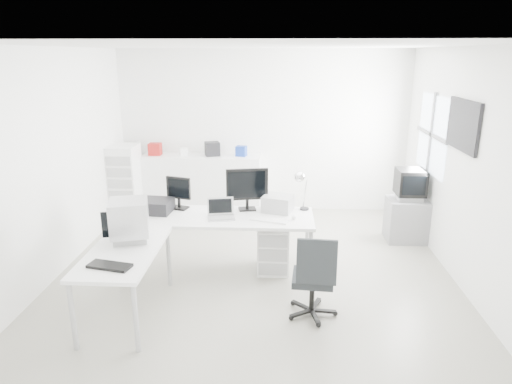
# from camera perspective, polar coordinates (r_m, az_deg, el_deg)

# --- Properties ---
(floor) EXTENTS (5.00, 5.00, 0.01)m
(floor) POSITION_cam_1_polar(r_m,az_deg,el_deg) (6.07, -0.10, -9.62)
(floor) COLOR beige
(floor) RESTS_ON ground
(ceiling) EXTENTS (5.00, 5.00, 0.01)m
(ceiling) POSITION_cam_1_polar(r_m,az_deg,el_deg) (5.44, -0.12, 17.83)
(ceiling) COLOR white
(ceiling) RESTS_ON back_wall
(back_wall) EXTENTS (5.00, 0.02, 2.80)m
(back_wall) POSITION_cam_1_polar(r_m,az_deg,el_deg) (8.04, 0.87, 7.51)
(back_wall) COLOR white
(back_wall) RESTS_ON floor
(left_wall) EXTENTS (0.02, 5.00, 2.80)m
(left_wall) POSITION_cam_1_polar(r_m,az_deg,el_deg) (6.24, -23.72, 3.33)
(left_wall) COLOR white
(left_wall) RESTS_ON floor
(right_wall) EXTENTS (0.02, 5.00, 2.80)m
(right_wall) POSITION_cam_1_polar(r_m,az_deg,el_deg) (6.00, 24.50, 2.74)
(right_wall) COLOR white
(right_wall) RESTS_ON floor
(window) EXTENTS (0.02, 1.20, 1.10)m
(window) POSITION_cam_1_polar(r_m,az_deg,el_deg) (7.07, 21.13, 6.72)
(window) COLOR white
(window) RESTS_ON right_wall
(wall_picture) EXTENTS (0.04, 0.90, 0.60)m
(wall_picture) POSITION_cam_1_polar(r_m,az_deg,el_deg) (5.99, 24.47, 7.62)
(wall_picture) COLOR black
(wall_picture) RESTS_ON right_wall
(main_desk) EXTENTS (2.40, 0.80, 0.75)m
(main_desk) POSITION_cam_1_polar(r_m,az_deg,el_deg) (5.93, -4.65, -6.38)
(main_desk) COLOR white
(main_desk) RESTS_ON floor
(side_desk) EXTENTS (0.70, 1.40, 0.75)m
(side_desk) POSITION_cam_1_polar(r_m,az_deg,el_deg) (5.15, -15.88, -10.80)
(side_desk) COLOR white
(side_desk) RESTS_ON floor
(drawer_pedestal) EXTENTS (0.40, 0.50, 0.60)m
(drawer_pedestal) POSITION_cam_1_polar(r_m,az_deg,el_deg) (5.96, 2.17, -7.00)
(drawer_pedestal) COLOR white
(drawer_pedestal) RESTS_ON floor
(inkjet_printer) EXTENTS (0.50, 0.40, 0.16)m
(inkjet_printer) POSITION_cam_1_polar(r_m,az_deg,el_deg) (6.03, -12.67, -1.70)
(inkjet_printer) COLOR black
(inkjet_printer) RESTS_ON main_desk
(lcd_monitor_small) EXTENTS (0.38, 0.29, 0.43)m
(lcd_monitor_small) POSITION_cam_1_polar(r_m,az_deg,el_deg) (6.05, -9.64, -0.14)
(lcd_monitor_small) COLOR black
(lcd_monitor_small) RESTS_ON main_desk
(lcd_monitor_large) EXTENTS (0.58, 0.32, 0.57)m
(lcd_monitor_large) POSITION_cam_1_polar(r_m,az_deg,el_deg) (5.90, -1.12, 0.38)
(lcd_monitor_large) COLOR black
(lcd_monitor_large) RESTS_ON main_desk
(laptop) EXTENTS (0.42, 0.43, 0.24)m
(laptop) POSITION_cam_1_polar(r_m,az_deg,el_deg) (5.65, -4.40, -2.18)
(laptop) COLOR #B7B7BA
(laptop) RESTS_ON main_desk
(white_keyboard) EXTENTS (0.49, 0.27, 0.02)m
(white_keyboard) POSITION_cam_1_polar(r_m,az_deg,el_deg) (5.60, 1.68, -3.52)
(white_keyboard) COLOR white
(white_keyboard) RESTS_ON main_desk
(white_mouse) EXTENTS (0.06, 0.06, 0.06)m
(white_mouse) POSITION_cam_1_polar(r_m,az_deg,el_deg) (5.64, 4.75, -3.19)
(white_mouse) COLOR white
(white_mouse) RESTS_ON main_desk
(laser_printer) EXTENTS (0.44, 0.40, 0.21)m
(laser_printer) POSITION_cam_1_polar(r_m,az_deg,el_deg) (5.91, 2.74, -1.43)
(laser_printer) COLOR #A2A2A2
(laser_printer) RESTS_ON main_desk
(desk_lamp) EXTENTS (0.18, 0.18, 0.45)m
(desk_lamp) POSITION_cam_1_polar(r_m,az_deg,el_deg) (5.96, 6.13, -0.15)
(desk_lamp) COLOR silver
(desk_lamp) RESTS_ON main_desk
(crt_monitor) EXTENTS (0.52, 0.52, 0.49)m
(crt_monitor) POSITION_cam_1_polar(r_m,az_deg,el_deg) (5.12, -15.56, -3.36)
(crt_monitor) COLOR #B7B7BA
(crt_monitor) RESTS_ON side_desk
(black_keyboard) EXTENTS (0.45, 0.25, 0.03)m
(black_keyboard) POSITION_cam_1_polar(r_m,az_deg,el_deg) (4.64, -17.83, -8.78)
(black_keyboard) COLOR black
(black_keyboard) RESTS_ON side_desk
(office_chair) EXTENTS (0.60, 0.60, 0.96)m
(office_chair) POSITION_cam_1_polar(r_m,az_deg,el_deg) (4.93, 7.11, -10.15)
(office_chair) COLOR #222527
(office_chair) RESTS_ON floor
(tv_cabinet) EXTENTS (0.59, 0.48, 0.64)m
(tv_cabinet) POSITION_cam_1_polar(r_m,az_deg,el_deg) (7.22, 18.31, -3.32)
(tv_cabinet) COLOR gray
(tv_cabinet) RESTS_ON floor
(crt_tv) EXTENTS (0.50, 0.48, 0.45)m
(crt_tv) POSITION_cam_1_polar(r_m,az_deg,el_deg) (7.06, 18.71, 0.84)
(crt_tv) COLOR black
(crt_tv) RESTS_ON tv_cabinet
(sideboard) EXTENTS (2.05, 0.51, 1.03)m
(sideboard) POSITION_cam_1_polar(r_m,az_deg,el_deg) (8.09, -6.76, 1.01)
(sideboard) COLOR white
(sideboard) RESTS_ON floor
(clutter_box_a) EXTENTS (0.21, 0.18, 0.21)m
(clutter_box_a) POSITION_cam_1_polar(r_m,az_deg,el_deg) (8.12, -12.51, 5.25)
(clutter_box_a) COLOR #A01916
(clutter_box_a) RESTS_ON sideboard
(clutter_box_b) EXTENTS (0.17, 0.16, 0.13)m
(clutter_box_b) POSITION_cam_1_polar(r_m,az_deg,el_deg) (8.01, -9.03, 5.01)
(clutter_box_b) COLOR white
(clutter_box_b) RESTS_ON sideboard
(clutter_box_c) EXTENTS (0.29, 0.28, 0.24)m
(clutter_box_c) POSITION_cam_1_polar(r_m,az_deg,el_deg) (7.91, -5.48, 5.39)
(clutter_box_c) COLOR black
(clutter_box_c) RESTS_ON sideboard
(clutter_box_d) EXTENTS (0.20, 0.18, 0.17)m
(clutter_box_d) POSITION_cam_1_polar(r_m,az_deg,el_deg) (7.86, -1.85, 5.14)
(clutter_box_d) COLOR #16369E
(clutter_box_d) RESTS_ON sideboard
(clutter_bottle) EXTENTS (0.07, 0.07, 0.22)m
(clutter_bottle) POSITION_cam_1_polar(r_m,az_deg,el_deg) (8.24, -14.46, 5.33)
(clutter_bottle) COLOR white
(clutter_bottle) RESTS_ON sideboard
(filing_cabinet) EXTENTS (0.44, 0.53, 1.27)m
(filing_cabinet) POSITION_cam_1_polar(r_m,az_deg,el_deg) (7.96, -15.99, 1.12)
(filing_cabinet) COLOR white
(filing_cabinet) RESTS_ON floor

